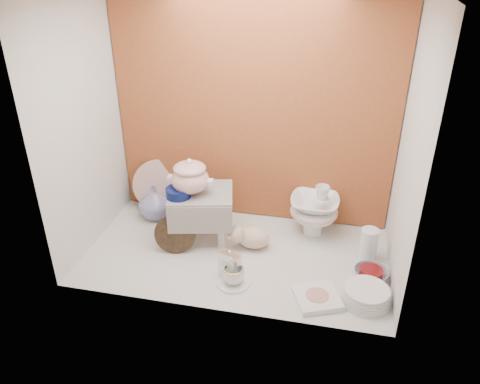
# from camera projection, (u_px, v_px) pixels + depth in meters

# --- Properties ---
(ground) EXTENTS (1.80, 1.80, 0.00)m
(ground) POSITION_uv_depth(u_px,v_px,m) (236.00, 254.00, 2.88)
(ground) COLOR silver
(ground) RESTS_ON ground
(niche_shell) EXTENTS (1.86, 1.03, 1.53)m
(niche_shell) POSITION_uv_depth(u_px,v_px,m) (243.00, 96.00, 2.59)
(niche_shell) COLOR #A24A28
(niche_shell) RESTS_ON ground
(step_stool) EXTENTS (0.45, 0.41, 0.33)m
(step_stool) POSITION_uv_depth(u_px,v_px,m) (202.00, 215.00, 2.97)
(step_stool) COLOR silver
(step_stool) RESTS_ON ground
(soup_tureen) EXTENTS (0.33, 0.33, 0.23)m
(soup_tureen) POSITION_uv_depth(u_px,v_px,m) (190.00, 176.00, 2.83)
(soup_tureen) COLOR white
(soup_tureen) RESTS_ON step_stool
(cobalt_bowl) EXTENTS (0.16, 0.16, 0.06)m
(cobalt_bowl) POSITION_uv_depth(u_px,v_px,m) (178.00, 193.00, 2.83)
(cobalt_bowl) COLOR #091348
(cobalt_bowl) RESTS_ON step_stool
(floral_platter) EXTENTS (0.37, 0.22, 0.36)m
(floral_platter) POSITION_uv_depth(u_px,v_px,m) (159.00, 185.00, 3.30)
(floral_platter) COLOR white
(floral_platter) RESTS_ON ground
(blue_white_vase) EXTENTS (0.27, 0.27, 0.23)m
(blue_white_vase) POSITION_uv_depth(u_px,v_px,m) (155.00, 202.00, 3.21)
(blue_white_vase) COLOR silver
(blue_white_vase) RESTS_ON ground
(lacquer_tray) EXTENTS (0.26, 0.12, 0.25)m
(lacquer_tray) POSITION_uv_depth(u_px,v_px,m) (175.00, 234.00, 2.85)
(lacquer_tray) COLOR black
(lacquer_tray) RESTS_ON ground
(mantel_clock) EXTENTS (0.14, 0.09, 0.19)m
(mantel_clock) POSITION_uv_depth(u_px,v_px,m) (230.00, 265.00, 2.63)
(mantel_clock) COLOR silver
(mantel_clock) RESTS_ON ground
(plush_pig) EXTENTS (0.26, 0.18, 0.15)m
(plush_pig) POSITION_uv_depth(u_px,v_px,m) (253.00, 237.00, 2.91)
(plush_pig) COLOR #D2AE94
(plush_pig) RESTS_ON ground
(teacup_saucer) EXTENTS (0.24, 0.24, 0.01)m
(teacup_saucer) POSITION_uv_depth(u_px,v_px,m) (233.00, 283.00, 2.63)
(teacup_saucer) COLOR white
(teacup_saucer) RESTS_ON ground
(gold_rim_teacup) EXTENTS (0.13, 0.13, 0.10)m
(gold_rim_teacup) POSITION_uv_depth(u_px,v_px,m) (233.00, 275.00, 2.60)
(gold_rim_teacup) COLOR white
(gold_rim_teacup) RESTS_ON teacup_saucer
(lattice_dish) EXTENTS (0.30, 0.30, 0.03)m
(lattice_dish) POSITION_uv_depth(u_px,v_px,m) (317.00, 298.00, 2.51)
(lattice_dish) COLOR white
(lattice_dish) RESTS_ON ground
(dinner_plate_stack) EXTENTS (0.29, 0.29, 0.09)m
(dinner_plate_stack) POSITION_uv_depth(u_px,v_px,m) (366.00, 295.00, 2.48)
(dinner_plate_stack) COLOR white
(dinner_plate_stack) RESTS_ON ground
(crystal_bowl) EXTENTS (0.21, 0.21, 0.06)m
(crystal_bowl) POSITION_uv_depth(u_px,v_px,m) (371.00, 275.00, 2.66)
(crystal_bowl) COLOR silver
(crystal_bowl) RESTS_ON ground
(clear_glass_vase) EXTENTS (0.12, 0.12, 0.21)m
(clear_glass_vase) POSITION_uv_depth(u_px,v_px,m) (368.00, 245.00, 2.79)
(clear_glass_vase) COLOR silver
(clear_glass_vase) RESTS_ON ground
(porcelain_tower) EXTENTS (0.37, 0.37, 0.35)m
(porcelain_tower) POSITION_uv_depth(u_px,v_px,m) (314.00, 209.00, 3.01)
(porcelain_tower) COLOR white
(porcelain_tower) RESTS_ON ground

